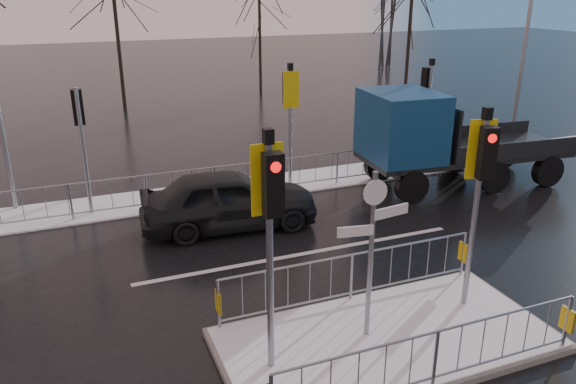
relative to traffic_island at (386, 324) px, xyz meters
name	(u,v)px	position (x,y,z in m)	size (l,w,h in m)	color
ground	(386,343)	(0.01, -0.01, -0.39)	(120.00, 120.00, 0.00)	black
snow_verge	(242,189)	(0.01, 8.59, -0.37)	(30.00, 2.00, 0.04)	white
lane_markings	(396,353)	(0.01, -0.34, -0.39)	(8.00, 11.38, 0.01)	silver
traffic_island	(386,324)	(0.00, 0.00, 0.00)	(6.00, 3.04, 4.15)	#61615C
far_kerb_fixtures	(256,162)	(0.31, 8.08, 0.63)	(18.00, 0.65, 3.83)	gray
car_far_lane	(229,199)	(-1.14, 5.98, 0.39)	(1.84, 4.58, 1.56)	black
flatbed_truck	(428,137)	(5.42, 6.67, 1.24)	(6.80, 2.92, 3.08)	black
tree_far_a	(115,11)	(-1.99, 21.99, 4.43)	(3.75, 3.75, 7.08)	black
tree_far_b	(260,19)	(6.01, 23.99, 3.79)	(3.25, 3.25, 6.14)	black
tree_far_c	(412,1)	(14.01, 20.99, 4.76)	(4.00, 4.00, 7.55)	black
street_lamp_right	(528,34)	(10.58, 8.49, 4.00)	(1.25, 0.18, 8.00)	gray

